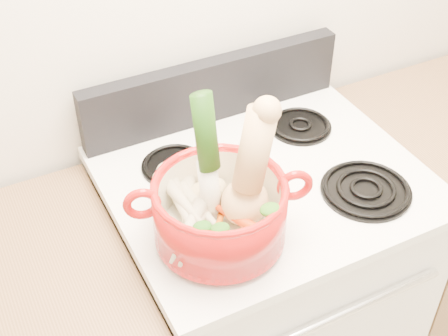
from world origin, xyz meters
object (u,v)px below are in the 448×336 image
stove_body (259,299)px  squash (246,170)px  leek (209,159)px  dutch_oven (220,211)px

stove_body → squash: squash is taller
leek → stove_body: bearing=21.3°
stove_body → squash: size_ratio=3.29×
squash → leek: leek is taller
dutch_oven → squash: 0.11m
dutch_oven → leek: size_ratio=0.91×
dutch_oven → squash: size_ratio=1.04×
squash → dutch_oven: bearing=151.5°
leek → squash: bearing=-40.9°
dutch_oven → stove_body: bearing=51.9°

